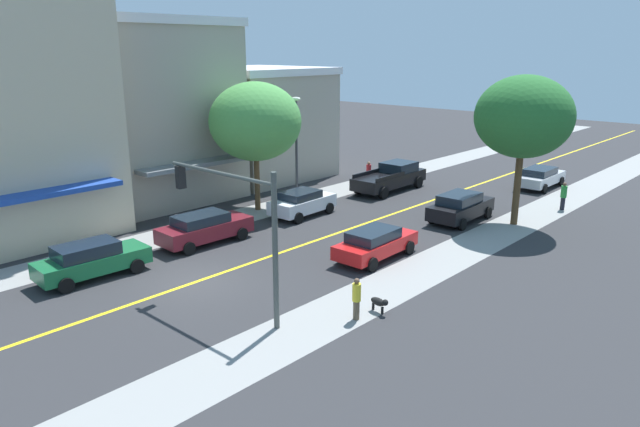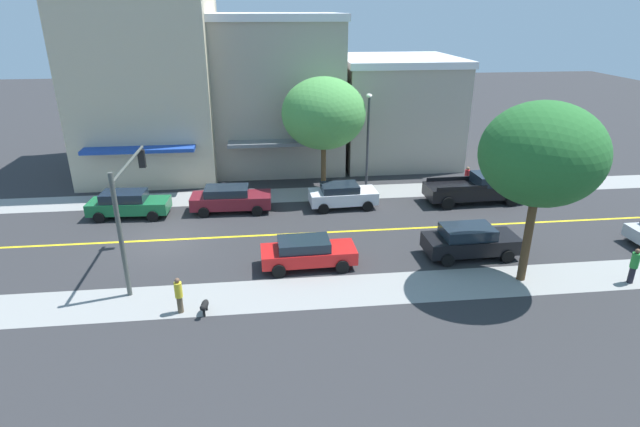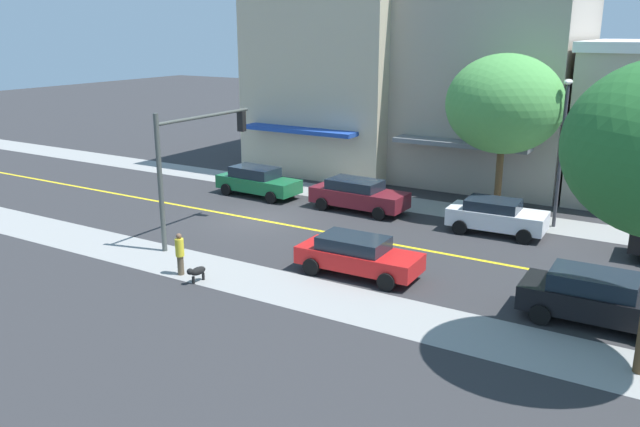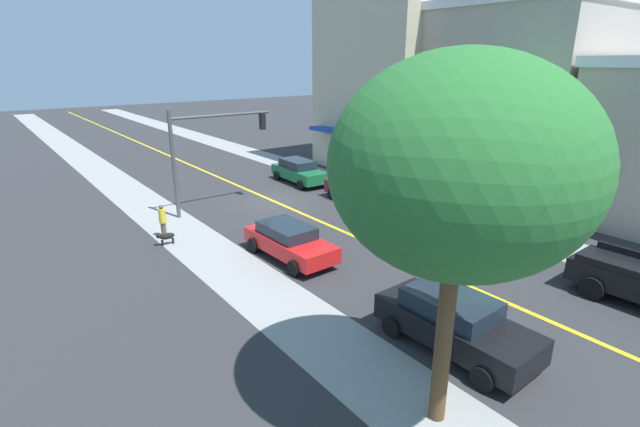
% 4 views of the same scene
% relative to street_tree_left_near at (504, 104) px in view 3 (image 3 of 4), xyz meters
% --- Properties ---
extents(ground_plane, '(140.00, 140.00, 0.00)m').
position_rel_street_tree_left_near_xyz_m(ground_plane, '(6.62, -9.39, -5.30)').
color(ground_plane, '#2D2D30').
extents(sidewalk_left, '(2.68, 126.00, 0.01)m').
position_rel_street_tree_left_near_xyz_m(sidewalk_left, '(0.37, -9.39, -5.29)').
color(sidewalk_left, gray).
rests_on(sidewalk_left, ground).
extents(sidewalk_right, '(2.68, 126.00, 0.01)m').
position_rel_street_tree_left_near_xyz_m(sidewalk_right, '(12.87, -9.39, -5.29)').
color(sidewalk_right, gray).
rests_on(sidewalk_right, ground).
extents(road_centerline_stripe, '(0.20, 126.00, 0.00)m').
position_rel_street_tree_left_near_xyz_m(road_centerline_stripe, '(6.62, -9.39, -5.30)').
color(road_centerline_stripe, yellow).
rests_on(road_centerline_stripe, ground).
extents(brick_apartment_block, '(13.08, 9.70, 15.19)m').
position_rel_street_tree_left_near_xyz_m(brick_apartment_block, '(-7.47, -11.96, 2.31)').
color(brick_apartment_block, beige).
rests_on(brick_apartment_block, ground).
extents(corner_shop_building, '(10.57, 9.73, 11.19)m').
position_rel_street_tree_left_near_xyz_m(corner_shop_building, '(-7.47, -2.74, 0.31)').
color(corner_shop_building, '#A39989').
rests_on(corner_shop_building, ground).
extents(street_tree_left_near, '(5.38, 5.38, 7.59)m').
position_rel_street_tree_left_near_xyz_m(street_tree_left_near, '(0.00, 0.00, 0.00)').
color(street_tree_left_near, brown).
rests_on(street_tree_left_near, ground).
extents(fire_hydrant, '(0.44, 0.24, 0.81)m').
position_rel_street_tree_left_near_xyz_m(fire_hydrant, '(1.12, -12.88, -4.90)').
color(fire_hydrant, silver).
rests_on(fire_hydrant, ground).
extents(parking_meter, '(0.12, 0.18, 1.29)m').
position_rel_street_tree_left_near_xyz_m(parking_meter, '(1.19, -6.51, -4.44)').
color(parking_meter, '#4C4C51').
rests_on(parking_meter, ground).
extents(traffic_light_mast, '(5.77, 0.32, 5.55)m').
position_rel_street_tree_left_near_xyz_m(traffic_light_mast, '(10.20, -9.92, -1.50)').
color(traffic_light_mast, '#474C47').
rests_on(traffic_light_mast, ground).
extents(street_lamp, '(0.70, 0.36, 6.58)m').
position_rel_street_tree_left_near_xyz_m(street_lamp, '(0.56, 2.81, -1.24)').
color(street_lamp, '#38383D').
rests_on(street_lamp, ground).
extents(red_sedan_right_curb, '(2.05, 4.55, 1.42)m').
position_rel_street_tree_left_near_xyz_m(red_sedan_right_curb, '(10.42, -2.03, -4.54)').
color(red_sedan_right_curb, red).
rests_on(red_sedan_right_curb, ground).
extents(white_sedan_left_curb, '(2.15, 4.21, 1.51)m').
position_rel_street_tree_left_near_xyz_m(white_sedan_left_curb, '(2.93, 0.82, -4.50)').
color(white_sedan_left_curb, silver).
rests_on(white_sedan_left_curb, ground).
extents(green_sedan_left_curb, '(2.11, 4.70, 1.56)m').
position_rel_street_tree_left_near_xyz_m(green_sedan_left_curb, '(2.99, -12.01, -4.49)').
color(green_sedan_left_curb, '#196638').
rests_on(green_sedan_left_curb, ground).
extents(black_sedan_right_curb, '(2.17, 4.64, 1.60)m').
position_rel_street_tree_left_near_xyz_m(black_sedan_right_curb, '(10.23, 6.10, -4.46)').
color(black_sedan_right_curb, black).
rests_on(black_sedan_right_curb, ground).
extents(maroon_sedan_left_curb, '(2.11, 4.84, 1.55)m').
position_rel_street_tree_left_near_xyz_m(maroon_sedan_left_curb, '(2.83, -6.04, -4.48)').
color(maroon_sedan_left_curb, maroon).
rests_on(maroon_sedan_left_curb, ground).
extents(pedestrian_yellow_shirt, '(0.31, 0.31, 1.58)m').
position_rel_street_tree_left_near_xyz_m(pedestrian_yellow_shirt, '(13.77, -7.54, -4.46)').
color(pedestrian_yellow_shirt, brown).
rests_on(pedestrian_yellow_shirt, ground).
extents(small_dog, '(0.82, 0.36, 0.61)m').
position_rel_street_tree_left_near_xyz_m(small_dog, '(14.03, -6.53, -4.89)').
color(small_dog, black).
rests_on(small_dog, ground).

